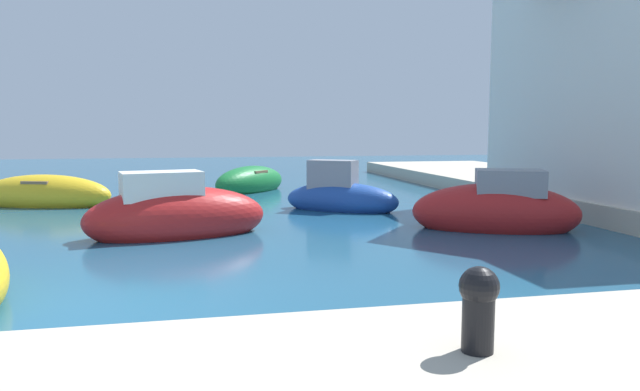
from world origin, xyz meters
The scene contains 9 objects.
ground centered at (0.00, 0.00, 0.00)m, with size 80.00×80.00×0.00m, color #1E5170.
quay_promenade centered at (4.32, -0.37, 0.25)m, with size 44.00×32.00×0.50m.
moored_boat_2 centered at (3.14, 13.42, 0.32)m, with size 3.30×3.49×1.16m.
moored_boat_4 centered at (-2.96, 10.64, 0.32)m, with size 4.13×2.48×1.16m.
moored_boat_5 centered at (7.64, 4.32, 0.43)m, with size 3.84×2.76×1.60m.
moored_boat_6 centered at (0.85, 5.01, 0.43)m, with size 3.91×2.22×1.62m.
moored_boat_7 centered at (5.06, 8.00, 0.38)m, with size 3.23×2.70×1.57m.
mooring_bollard centered at (3.32, -3.22, 0.87)m, with size 0.30×0.30×0.65m.
quayside_tree centered at (14.13, 10.94, 3.62)m, with size 2.91×2.91×4.59m.
Camera 1 is at (1.29, -7.07, 2.15)m, focal length 32.55 mm.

